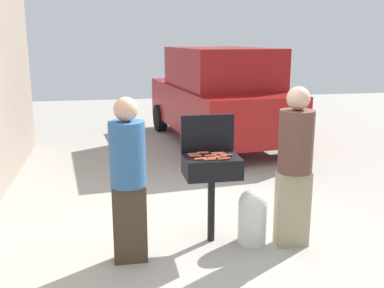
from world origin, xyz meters
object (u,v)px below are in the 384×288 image
at_px(hot_dog_0, 224,159).
at_px(hot_dog_10, 194,154).
at_px(hot_dog_3, 203,153).
at_px(hot_dog_8, 210,160).
at_px(parked_minivan, 218,95).
at_px(bbq_grill, 212,170).
at_px(hot_dog_9, 227,155).
at_px(propane_tank, 252,215).
at_px(hot_dog_7, 210,156).
at_px(hot_dog_5, 214,158).
at_px(hot_dog_6, 195,156).
at_px(person_left, 128,175).
at_px(person_right, 295,162).
at_px(hot_dog_2, 220,154).
at_px(hot_dog_4, 221,157).
at_px(hot_dog_1, 217,153).
at_px(hot_dog_11, 201,159).

height_order(hot_dog_0, hot_dog_10, same).
xyz_separation_m(hot_dog_3, hot_dog_8, (0.01, -0.28, 0.00)).
bearing_deg(parked_minivan, bbq_grill, 68.66).
height_order(hot_dog_9, propane_tank, hot_dog_9).
bearing_deg(hot_dog_7, parked_minivan, 74.91).
relative_size(hot_dog_5, hot_dog_9, 1.00).
xyz_separation_m(hot_dog_0, hot_dog_8, (-0.15, -0.00, 0.00)).
xyz_separation_m(hot_dog_9, hot_dog_10, (-0.34, 0.11, 0.00)).
distance_m(hot_dog_0, hot_dog_8, 0.15).
bearing_deg(hot_dog_10, parked_minivan, 72.69).
height_order(hot_dog_6, person_left, person_left).
distance_m(hot_dog_7, propane_tank, 0.81).
relative_size(hot_dog_6, person_right, 0.07).
bearing_deg(hot_dog_9, propane_tank, -22.74).
relative_size(hot_dog_2, hot_dog_9, 1.00).
xyz_separation_m(hot_dog_4, person_right, (0.76, -0.20, -0.04)).
bearing_deg(hot_dog_10, hot_dog_1, -1.76).
relative_size(hot_dog_6, propane_tank, 0.21).
bearing_deg(hot_dog_9, person_left, -165.26).
distance_m(hot_dog_0, parked_minivan, 4.95).
distance_m(hot_dog_2, hot_dog_9, 0.09).
bearing_deg(hot_dog_9, person_right, -19.99).
distance_m(bbq_grill, hot_dog_6, 0.24).
bearing_deg(hot_dog_4, hot_dog_6, 163.33).
height_order(hot_dog_0, hot_dog_7, same).
bearing_deg(hot_dog_1, hot_dog_9, -50.11).
bearing_deg(propane_tank, bbq_grill, 163.25).
distance_m(hot_dog_4, hot_dog_7, 0.12).
relative_size(hot_dog_0, parked_minivan, 0.03).
height_order(bbq_grill, hot_dog_1, hot_dog_1).
height_order(hot_dog_1, hot_dog_3, same).
xyz_separation_m(hot_dog_5, hot_dog_11, (-0.14, -0.01, 0.00)).
relative_size(hot_dog_0, hot_dog_2, 1.00).
bearing_deg(hot_dog_5, parked_minivan, 75.35).
bearing_deg(hot_dog_3, hot_dog_9, -32.28).
relative_size(hot_dog_11, person_right, 0.07).
height_order(hot_dog_6, hot_dog_7, same).
bearing_deg(hot_dog_9, hot_dog_0, -116.05).
bearing_deg(hot_dog_3, person_left, -152.92).
height_order(hot_dog_0, hot_dog_9, same).
relative_size(person_left, person_right, 0.97).
xyz_separation_m(hot_dog_11, person_right, (0.98, -0.15, -0.04)).
bearing_deg(person_left, hot_dog_9, 13.16).
bearing_deg(hot_dog_0, hot_dog_3, 120.12).
bearing_deg(hot_dog_9, hot_dog_4, -145.93).
distance_m(hot_dog_1, hot_dog_11, 0.29).
height_order(hot_dog_8, person_right, person_right).
bearing_deg(hot_dog_3, person_right, -23.37).
bearing_deg(hot_dog_4, hot_dog_7, 147.70).
xyz_separation_m(hot_dog_7, person_right, (0.86, -0.26, -0.04)).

